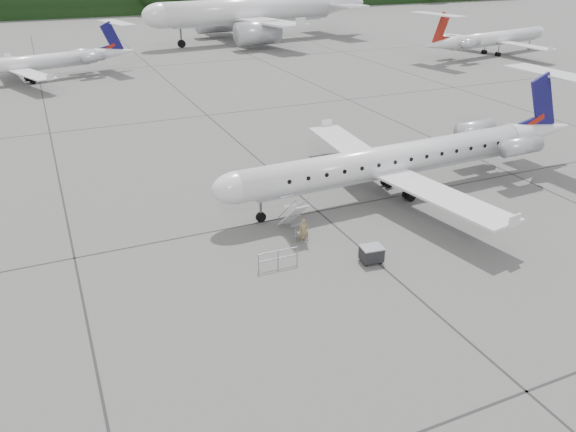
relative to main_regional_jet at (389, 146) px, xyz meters
name	(u,v)px	position (x,y,z in m)	size (l,w,h in m)	color
ground	(432,235)	(-0.69, -6.11, -3.56)	(320.00, 320.00, 0.00)	#5B5B59
main_regional_jet	(389,146)	(0.00, 0.00, 0.00)	(27.75, 19.98, 7.12)	silver
airstair	(293,216)	(-8.13, -2.57, -2.44)	(0.85, 2.43, 2.23)	silver
passenger	(304,231)	(-8.08, -3.93, -2.80)	(0.55, 0.36, 1.52)	olive
safety_railing	(278,259)	(-10.51, -5.87, -3.06)	(2.20, 0.08, 1.00)	gray
baggage_cart	(371,254)	(-5.68, -7.39, -3.07)	(1.13, 0.92, 0.98)	#232326
bg_regional_left	(17,57)	(-22.37, 48.59, -0.31)	(24.79, 17.85, 6.50)	silver
bg_regional_right	(498,31)	(46.91, 40.99, -0.01)	(27.03, 19.46, 7.09)	silver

